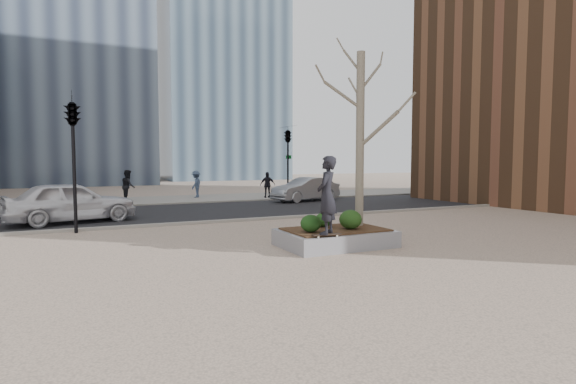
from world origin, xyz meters
name	(u,v)px	position (x,y,z in m)	size (l,w,h in m)	color
ground	(303,249)	(0.00, 0.00, 0.00)	(120.00, 120.00, 0.00)	#C0A38D
street	(205,211)	(0.00, 10.00, 0.01)	(60.00, 8.00, 0.02)	black
far_sidewalk	(175,199)	(0.00, 17.00, 0.01)	(60.00, 6.00, 0.02)	gray
planter	(335,238)	(1.00, 0.00, 0.23)	(3.00, 2.00, 0.45)	gray
planter_mulch	(335,229)	(1.00, 0.00, 0.47)	(2.70, 1.70, 0.04)	#382314
sycamore_tree	(360,111)	(2.00, 0.30, 3.79)	(2.80, 2.80, 6.60)	gray
shrub_left	(311,223)	(0.10, -0.24, 0.72)	(0.54, 0.54, 0.46)	#183912
shrub_middle	(324,220)	(0.88, 0.43, 0.70)	(0.49, 0.49, 0.42)	#1E3F14
shrub_right	(350,219)	(1.35, -0.23, 0.75)	(0.62, 0.62, 0.53)	#133811
skateboard	(327,236)	(0.21, -0.88, 0.49)	(0.78, 0.20, 0.07)	black
skateboarder	(327,195)	(0.21, -0.88, 1.51)	(0.72, 0.47, 1.97)	black
police_car	(71,202)	(-5.65, 8.31, 0.81)	(1.87, 4.64, 1.58)	silver
car_silver	(306,189)	(6.69, 12.58, 0.71)	(1.46, 4.18, 1.38)	#A1A3A9
car_third	(443,186)	(16.51, 11.78, 0.69)	(1.87, 4.60, 1.33)	#51535D
pedestrian_a	(128,186)	(-2.75, 16.32, 0.94)	(0.89, 0.69, 1.83)	black
pedestrian_b	(196,184)	(1.52, 17.79, 0.88)	(1.11, 0.64, 1.71)	#384966
pedestrian_c	(268,185)	(5.59, 15.69, 0.84)	(0.96, 0.40, 1.63)	black
traffic_light_near	(74,165)	(-5.50, 5.60, 2.25)	(0.60, 2.48, 4.50)	black
traffic_light_far	(288,163)	(6.50, 14.60, 2.25)	(0.60, 2.48, 4.50)	black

